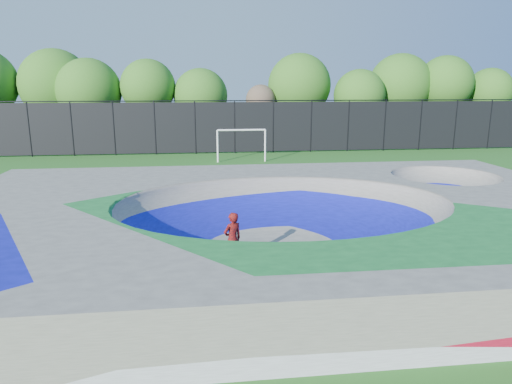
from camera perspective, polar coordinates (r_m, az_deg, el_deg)
ground at (r=15.24m, az=3.37°, el=-6.54°), size 120.00×120.00×0.00m
skate_deck at (r=15.00m, az=3.41°, el=-3.85°), size 22.00×14.00×1.50m
skater at (r=13.23m, az=-2.94°, el=-5.95°), size 0.70×0.62×1.62m
skateboard at (r=13.50m, az=-2.90°, el=-9.09°), size 0.81×0.50×0.05m
soccer_goal at (r=31.30m, az=-1.83°, el=6.62°), size 3.39×0.12×2.24m
fence at (r=35.33m, az=-2.69°, el=8.25°), size 48.09×0.09×4.04m
treeline at (r=40.06m, az=-6.69°, el=12.90°), size 52.15×7.61×8.16m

